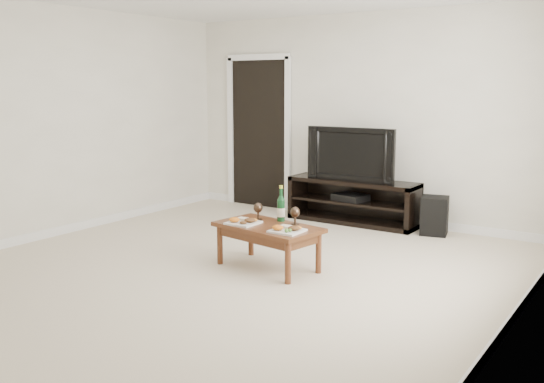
{
  "coord_description": "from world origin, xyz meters",
  "views": [
    {
      "loc": [
        3.35,
        -4.27,
        1.73
      ],
      "look_at": [
        0.14,
        0.53,
        0.7
      ],
      "focal_mm": 40.0,
      "sensor_mm": 36.0,
      "label": 1
    }
  ],
  "objects_px": {
    "media_console": "(353,201)",
    "television": "(354,153)",
    "coffee_table": "(268,247)",
    "subwoofer": "(434,216)"
  },
  "relations": [
    {
      "from": "media_console",
      "to": "subwoofer",
      "type": "bearing_deg",
      "value": -0.77
    },
    {
      "from": "television",
      "to": "coffee_table",
      "type": "height_order",
      "value": "television"
    },
    {
      "from": "media_console",
      "to": "coffee_table",
      "type": "distance_m",
      "value": 2.19
    },
    {
      "from": "subwoofer",
      "to": "coffee_table",
      "type": "height_order",
      "value": "subwoofer"
    },
    {
      "from": "media_console",
      "to": "subwoofer",
      "type": "distance_m",
      "value": 1.06
    },
    {
      "from": "media_console",
      "to": "television",
      "type": "height_order",
      "value": "television"
    },
    {
      "from": "television",
      "to": "subwoofer",
      "type": "relative_size",
      "value": 2.57
    },
    {
      "from": "media_console",
      "to": "television",
      "type": "xyz_separation_m",
      "value": [
        0.0,
        0.0,
        0.6
      ]
    },
    {
      "from": "media_console",
      "to": "coffee_table",
      "type": "height_order",
      "value": "media_console"
    },
    {
      "from": "television",
      "to": "media_console",
      "type": "bearing_deg",
      "value": 0.0
    }
  ]
}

